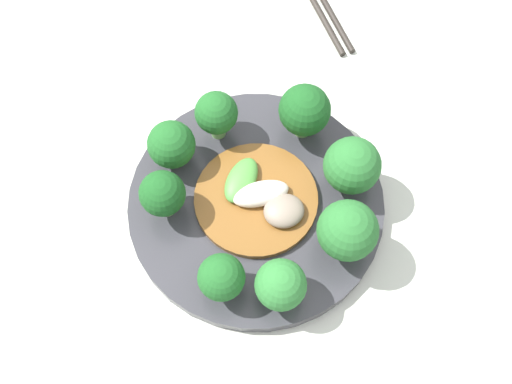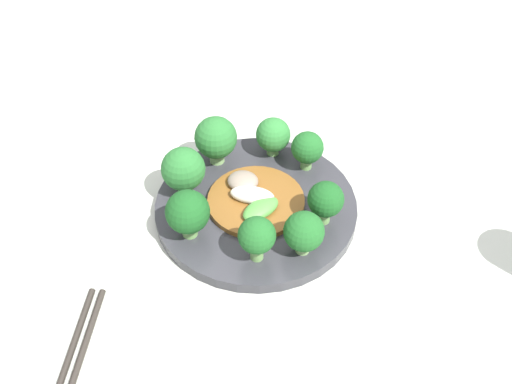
% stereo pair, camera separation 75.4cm
% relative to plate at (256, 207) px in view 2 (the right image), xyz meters
% --- Properties ---
extents(table, '(1.08, 0.76, 0.76)m').
position_rel_plate_xyz_m(table, '(0.01, -0.05, -0.39)').
color(table, '#B7BCAD').
rests_on(table, ground_plane).
extents(plate, '(0.26, 0.26, 0.02)m').
position_rel_plate_xyz_m(plate, '(0.00, 0.00, 0.00)').
color(plate, '#333338').
rests_on(plate, table).
extents(broccoli_south, '(0.05, 0.05, 0.07)m').
position_rel_plate_xyz_m(broccoli_south, '(-0.00, -0.09, 0.05)').
color(broccoli_south, '#70A356').
rests_on(broccoli_south, plate).
extents(broccoli_southwest, '(0.06, 0.06, 0.07)m').
position_rel_plate_xyz_m(broccoli_southwest, '(-0.07, -0.06, 0.04)').
color(broccoli_southwest, '#89B76B').
rests_on(broccoli_southwest, plate).
extents(broccoli_west, '(0.06, 0.06, 0.07)m').
position_rel_plate_xyz_m(broccoli_west, '(-0.10, 0.00, 0.05)').
color(broccoli_west, '#89B76B').
rests_on(broccoli_west, plate).
extents(broccoli_northwest, '(0.05, 0.05, 0.06)m').
position_rel_plate_xyz_m(broccoli_northwest, '(-0.06, 0.07, 0.04)').
color(broccoli_northwest, '#70A356').
rests_on(broccoli_northwest, plate).
extents(broccoli_east, '(0.05, 0.05, 0.06)m').
position_rel_plate_xyz_m(broccoli_east, '(0.09, -0.00, 0.04)').
color(broccoli_east, '#89B76B').
rests_on(broccoli_east, plate).
extents(broccoli_southeast, '(0.04, 0.04, 0.06)m').
position_rel_plate_xyz_m(broccoli_southeast, '(0.07, -0.05, 0.05)').
color(broccoli_southeast, '#70A356').
rests_on(broccoli_southeast, plate).
extents(broccoli_north, '(0.04, 0.04, 0.06)m').
position_rel_plate_xyz_m(broccoli_north, '(-0.02, 0.09, 0.04)').
color(broccoli_north, '#70A356').
rests_on(broccoli_north, plate).
extents(broccoli_northeast, '(0.04, 0.04, 0.06)m').
position_rel_plate_xyz_m(broccoli_northeast, '(0.07, 0.05, 0.04)').
color(broccoli_northeast, '#70A356').
rests_on(broccoli_northeast, plate).
extents(stirfry_center, '(0.12, 0.12, 0.02)m').
position_rel_plate_xyz_m(stirfry_center, '(-0.00, -0.00, 0.02)').
color(stirfry_center, brown).
rests_on(stirfry_center, plate).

